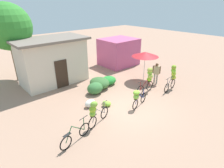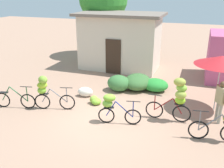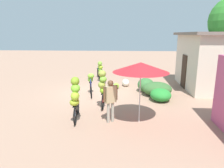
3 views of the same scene
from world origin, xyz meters
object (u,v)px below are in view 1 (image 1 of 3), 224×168
Objects in this scene: banana_pile_on_ground at (106,104)px; person_vendor at (156,71)px; bicycle_near_pile at (95,112)px; tree_behind_building at (8,27)px; bicycle_leftmost at (76,135)px; produce_sack at (90,103)px; bicycle_rightmost at (173,75)px; bicycle_center_loaded at (137,97)px; shop_pink at (119,52)px; building_low at (52,61)px; market_umbrella at (145,54)px; bicycle_by_shop at (149,78)px.

person_vendor is at bearing 0.72° from banana_pile_on_ground.
tree_behind_building is at bearing 96.19° from bicycle_near_pile.
tree_behind_building is 3.35× the size of bicycle_leftmost.
bicycle_near_pile reaches higher than produce_sack.
person_vendor is at bearing 95.67° from bicycle_rightmost.
shop_pink is at bearing 54.16° from bicycle_center_loaded.
tree_behind_building is at bearing 104.48° from produce_sack.
building_low is 6.64m from bicycle_near_pile.
bicycle_near_pile is 6.58m from person_vendor.
bicycle_rightmost reaches higher than bicycle_center_loaded.
bicycle_leftmost is 1.45m from bicycle_near_pile.
tree_behind_building is 10.03m from market_umbrella.
bicycle_rightmost reaches higher than bicycle_leftmost.
shop_pink reaches higher than person_vendor.
person_vendor is at bearing 16.67° from bicycle_by_shop.
bicycle_rightmost is (6.60, -0.12, 0.16)m from bicycle_near_pile.
bicycle_leftmost is 6.44m from bicycle_by_shop.
bicycle_by_shop is (6.32, 1.04, 0.66)m from bicycle_leftmost.
building_low is 5.04m from produce_sack.
shop_pink reaches higher than bicycle_rightmost.
bicycle_rightmost is at bearing -98.83° from shop_pink.
bicycle_center_loaded is at bearing -66.95° from tree_behind_building.
tree_behind_building is at bearing 130.37° from bicycle_rightmost.
person_vendor is at bearing 10.79° from bicycle_leftmost.
person_vendor is (4.85, 0.06, 0.82)m from banana_pile_on_ground.
bicycle_near_pile is at bearing -98.67° from building_low.
building_low is at bearing 178.92° from shop_pink.
building_low is 5.67m from banana_pile_on_ground.
shop_pink reaches higher than market_umbrella.
shop_pink is 6.58m from bicycle_rightmost.
market_umbrella reaches higher than person_vendor.
market_umbrella is at bearing 94.68° from person_vendor.
market_umbrella is 5.26m from banana_pile_on_ground.
building_low is at bearing 71.32° from bicycle_leftmost.
bicycle_near_pile is 2.07m from banana_pile_on_ground.
tree_behind_building reaches higher than bicycle_by_shop.
bicycle_near_pile is (1.32, 0.33, 0.48)m from bicycle_leftmost.
bicycle_center_loaded is 0.96× the size of person_vendor.
bicycle_near_pile is 1.04× the size of bicycle_center_loaded.
banana_pile_on_ground is at bearing -39.01° from produce_sack.
bicycle_by_shop is (2.13, 0.90, 0.31)m from bicycle_center_loaded.
tree_behind_building is at bearing 134.28° from person_vendor.
shop_pink is at bearing 73.65° from market_umbrella.
bicycle_rightmost is (-1.01, -6.50, -0.25)m from shop_pink.
bicycle_leftmost reaches higher than banana_pile_on_ground.
person_vendor is at bearing -5.54° from produce_sack.
produce_sack is (-6.74, -4.69, -1.03)m from shop_pink.
person_vendor is (0.09, -1.07, -1.09)m from market_umbrella.
bicycle_center_loaded is at bearing -159.60° from person_vendor.
bicycle_center_loaded is 3.75m from bicycle_rightmost.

